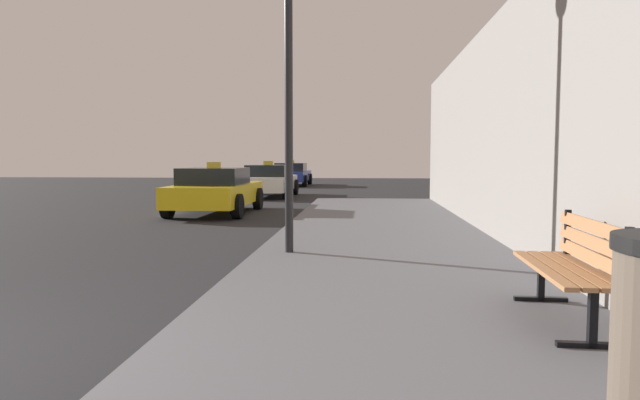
{
  "coord_description": "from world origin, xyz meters",
  "views": [
    {
      "loc": [
        3.62,
        -3.26,
        1.53
      ],
      "look_at": [
        2.92,
        5.5,
        0.87
      ],
      "focal_mm": 31.28,
      "sensor_mm": 36.0,
      "label": 1
    }
  ],
  "objects_px": {
    "street_lamp": "(288,38)",
    "car_blue": "(291,174)",
    "bench": "(576,262)",
    "car_yellow": "(216,190)",
    "car_white": "(269,181)"
  },
  "relations": [
    {
      "from": "street_lamp",
      "to": "car_blue",
      "type": "bearing_deg",
      "value": 97.44
    },
    {
      "from": "car_yellow",
      "to": "car_blue",
      "type": "distance_m",
      "value": 16.07
    },
    {
      "from": "street_lamp",
      "to": "car_blue",
      "type": "relative_size",
      "value": 1.05
    },
    {
      "from": "bench",
      "to": "car_yellow",
      "type": "xyz_separation_m",
      "value": [
        -5.87,
        10.31,
        -0.01
      ]
    },
    {
      "from": "car_yellow",
      "to": "bench",
      "type": "bearing_deg",
      "value": -60.32
    },
    {
      "from": "car_yellow",
      "to": "street_lamp",
      "type": "bearing_deg",
      "value": -66.84
    },
    {
      "from": "street_lamp",
      "to": "car_yellow",
      "type": "distance_m",
      "value": 8.06
    },
    {
      "from": "bench",
      "to": "car_white",
      "type": "bearing_deg",
      "value": 109.99
    },
    {
      "from": "street_lamp",
      "to": "bench",
      "type": "bearing_deg",
      "value": -48.9
    },
    {
      "from": "car_blue",
      "to": "bench",
      "type": "bearing_deg",
      "value": -77.42
    },
    {
      "from": "car_white",
      "to": "car_blue",
      "type": "xyz_separation_m",
      "value": [
        -0.32,
        9.2,
        0.0
      ]
    },
    {
      "from": "car_blue",
      "to": "car_white",
      "type": "bearing_deg",
      "value": -88.02
    },
    {
      "from": "street_lamp",
      "to": "car_blue",
      "type": "distance_m",
      "value": 23.43
    },
    {
      "from": "car_yellow",
      "to": "car_white",
      "type": "bearing_deg",
      "value": 87.47
    },
    {
      "from": "car_yellow",
      "to": "car_white",
      "type": "height_order",
      "value": "same"
    }
  ]
}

